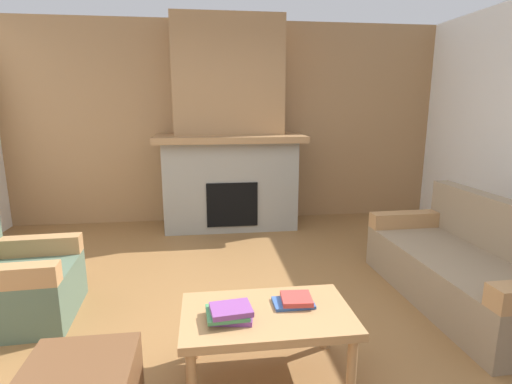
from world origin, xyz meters
TOP-DOWN VIEW (x-y plane):
  - ground at (0.00, 0.00)m, footprint 9.00×9.00m
  - wall_back_wood_panel at (0.00, 3.00)m, footprint 6.00×0.12m
  - fireplace at (0.00, 2.62)m, footprint 1.90×0.82m
  - couch at (1.82, 0.22)m, footprint 0.89×1.82m
  - armchair at (-1.79, 0.40)m, footprint 0.80×0.80m
  - coffee_table at (0.01, -0.50)m, footprint 1.00×0.60m
  - book_stack_near_edge at (-0.21, -0.57)m, footprint 0.27×0.22m
  - book_stack_center at (0.19, -0.44)m, footprint 0.24×0.19m

SIDE VIEW (x-z plane):
  - ground at x=0.00m, z-range 0.00..0.00m
  - couch at x=1.82m, z-range -0.14..0.71m
  - armchair at x=-1.79m, z-range -0.13..0.72m
  - coffee_table at x=0.01m, z-range 0.16..0.59m
  - book_stack_center at x=0.19m, z-range 0.43..0.48m
  - book_stack_near_edge at x=-0.21m, z-range 0.43..0.51m
  - fireplace at x=0.00m, z-range -0.19..2.51m
  - wall_back_wood_panel at x=0.00m, z-range 0.00..2.70m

